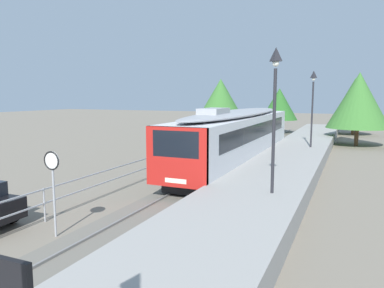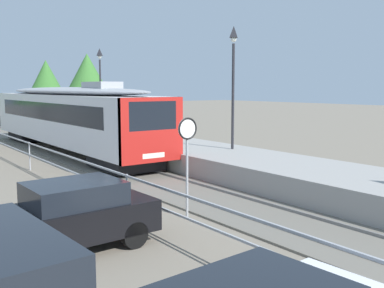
# 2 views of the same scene
# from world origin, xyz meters

# --- Properties ---
(ground_plane) EXTENTS (160.00, 160.00, 0.00)m
(ground_plane) POSITION_xyz_m (-3.00, 22.00, 0.00)
(ground_plane) COLOR slate
(track_rails) EXTENTS (3.20, 60.00, 0.14)m
(track_rails) POSITION_xyz_m (0.00, 22.00, 0.03)
(track_rails) COLOR #6B665B
(track_rails) RESTS_ON ground
(commuter_train) EXTENTS (2.82, 18.21, 3.74)m
(commuter_train) POSITION_xyz_m (0.00, 24.98, 2.14)
(commuter_train) COLOR silver
(commuter_train) RESTS_ON track_rails
(station_platform) EXTENTS (3.90, 60.00, 0.90)m
(station_platform) POSITION_xyz_m (3.25, 22.00, 0.45)
(station_platform) COLOR #999691
(station_platform) RESTS_ON ground
(platform_lamp_mid_platform) EXTENTS (0.34, 0.34, 5.35)m
(platform_lamp_mid_platform) POSITION_xyz_m (4.06, 15.93, 4.62)
(platform_lamp_mid_platform) COLOR #232328
(platform_lamp_mid_platform) RESTS_ON station_platform
(platform_lamp_far_end) EXTENTS (0.34, 0.34, 5.35)m
(platform_lamp_far_end) POSITION_xyz_m (4.06, 29.49, 4.62)
(platform_lamp_far_end) COLOR #232328
(platform_lamp_far_end) RESTS_ON station_platform
(speed_limit_sign) EXTENTS (0.61, 0.10, 2.81)m
(speed_limit_sign) POSITION_xyz_m (-1.92, 11.06, 2.12)
(speed_limit_sign) COLOR #9EA0A5
(speed_limit_sign) RESTS_ON ground
(carpark_fence) EXTENTS (0.06, 36.06, 1.25)m
(carpark_fence) POSITION_xyz_m (-3.30, 12.00, 0.91)
(carpark_fence) COLOR #9EA0A5
(carpark_fence) RESTS_ON ground
(parked_hatchback_black) EXTENTS (4.05, 1.88, 1.53)m
(parked_hatchback_black) POSITION_xyz_m (-5.54, 10.61, 0.79)
(parked_hatchback_black) COLOR black
(parked_hatchback_black) RESTS_ON ground
(tree_distant_left) EXTENTS (5.42, 5.42, 6.61)m
(tree_distant_left) POSITION_xyz_m (7.09, 38.70, 4.12)
(tree_distant_left) COLOR brown
(tree_distant_left) RESTS_ON ground
(tree_distant_centre) EXTENTS (4.99, 4.99, 6.54)m
(tree_distant_centre) POSITION_xyz_m (6.76, 48.79, 4.08)
(tree_distant_centre) COLOR brown
(tree_distant_centre) RESTS_ON ground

